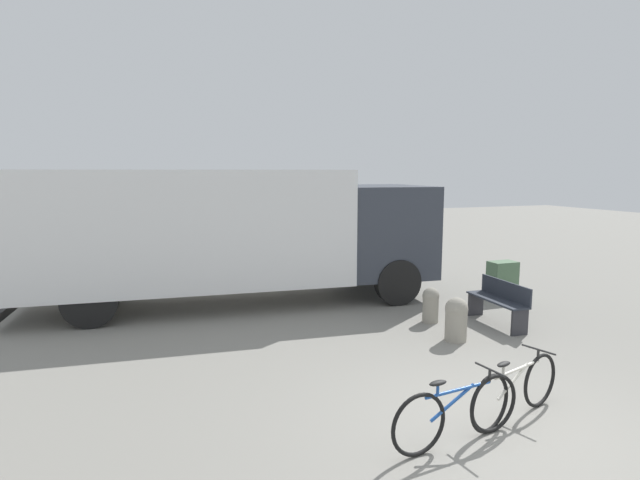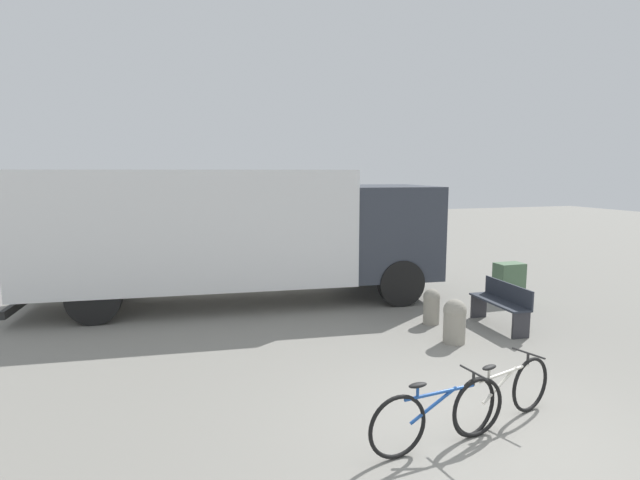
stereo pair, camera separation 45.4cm
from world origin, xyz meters
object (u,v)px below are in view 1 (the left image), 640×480
object	(u,v)px
park_bench	(500,300)
bicycle_middle	(516,390)
utility_box	(502,280)
bollard_near_bench	(456,318)
bollard_far_bench	(431,304)
bicycle_near	(457,412)
delivery_truck	(230,229)

from	to	relation	value
park_bench	bicycle_middle	xyz separation A→B (m)	(-2.34, -3.11, -0.11)
bicycle_middle	utility_box	size ratio (longest dim) A/B	1.91
bollard_near_bench	bollard_far_bench	world-z (taller)	bollard_near_bench
bollard_near_bench	bicycle_middle	bearing A→B (deg)	-110.94
bicycle_near	bollard_far_bench	distance (m)	4.48
delivery_truck	utility_box	bearing A→B (deg)	-11.70
bicycle_near	bollard_near_bench	xyz separation A→B (m)	(1.99, 2.84, 0.04)
bollard_far_bench	utility_box	distance (m)	2.76
delivery_truck	bollard_far_bench	size ratio (longest dim) A/B	13.14
bicycle_middle	park_bench	bearing A→B (deg)	36.42
park_bench	utility_box	bearing A→B (deg)	-38.69
bollard_near_bench	bollard_far_bench	distance (m)	1.10
delivery_truck	bicycle_near	size ratio (longest dim) A/B	5.27
bollard_far_bench	bicycle_middle	bearing A→B (deg)	-107.63
bicycle_middle	bollard_far_bench	size ratio (longest dim) A/B	2.42
bicycle_middle	bollard_near_bench	size ratio (longest dim) A/B	2.18
delivery_truck	bollard_far_bench	distance (m)	4.62
park_bench	bollard_near_bench	xyz separation A→B (m)	(-1.34, -0.51, -0.07)
bicycle_near	park_bench	bearing A→B (deg)	38.26
delivery_truck	park_bench	distance (m)	5.83
bollard_near_bench	bollard_far_bench	xyz separation A→B (m)	(0.18, 1.09, -0.04)
delivery_truck	utility_box	distance (m)	6.38
bicycle_middle	utility_box	distance (m)	6.02
delivery_truck	bicycle_near	distance (m)	6.98
delivery_truck	bicycle_middle	bearing A→B (deg)	-65.95
delivery_truck	utility_box	world-z (taller)	delivery_truck
delivery_truck	park_bench	world-z (taller)	delivery_truck
delivery_truck	bicycle_near	world-z (taller)	delivery_truck
bollard_far_bench	bicycle_near	bearing A→B (deg)	-118.86
bicycle_middle	bollard_far_bench	bearing A→B (deg)	55.73
park_bench	bicycle_middle	size ratio (longest dim) A/B	0.87
bollard_far_bench	utility_box	xyz separation A→B (m)	(2.57, 1.01, 0.07)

